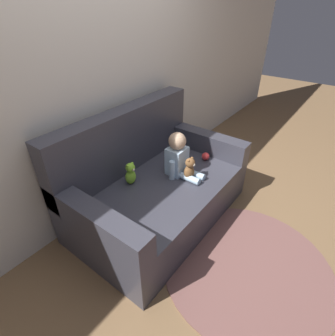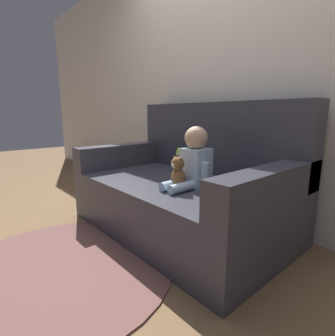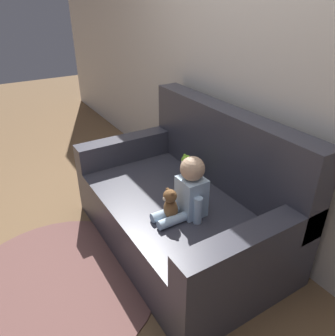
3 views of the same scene
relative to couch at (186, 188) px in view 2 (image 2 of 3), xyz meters
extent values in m
plane|color=brown|center=(0.00, -0.08, -0.32)|extent=(12.00, 12.00, 0.00)
cube|color=silver|center=(0.00, 0.50, 0.98)|extent=(8.00, 0.05, 2.60)
cube|color=#383842|center=(0.00, -0.08, -0.12)|extent=(1.64, 0.99, 0.41)
cube|color=#383842|center=(0.00, 0.33, 0.38)|extent=(1.64, 0.18, 0.59)
cube|color=#383842|center=(-0.74, -0.08, 0.19)|extent=(0.16, 0.99, 0.21)
cube|color=#383842|center=(0.74, -0.08, 0.19)|extent=(0.16, 0.99, 0.21)
cube|color=silver|center=(0.21, -0.12, 0.22)|extent=(0.17, 0.16, 0.27)
sphere|color=tan|center=(0.21, -0.12, 0.42)|extent=(0.16, 0.16, 0.16)
cylinder|color=silver|center=(0.16, -0.29, 0.12)|extent=(0.06, 0.20, 0.06)
cylinder|color=silver|center=(0.25, -0.29, 0.12)|extent=(0.06, 0.20, 0.06)
cylinder|color=silver|center=(0.10, -0.14, 0.18)|extent=(0.06, 0.06, 0.19)
cylinder|color=silver|center=(0.31, -0.14, 0.18)|extent=(0.06, 0.06, 0.19)
ellipsoid|color=brown|center=(0.19, -0.26, 0.16)|extent=(0.11, 0.09, 0.15)
sphere|color=brown|center=(0.19, -0.27, 0.26)|extent=(0.09, 0.09, 0.09)
sphere|color=brown|center=(0.16, -0.27, 0.30)|extent=(0.02, 0.02, 0.02)
sphere|color=brown|center=(0.22, -0.27, 0.30)|extent=(0.02, 0.02, 0.02)
sphere|color=beige|center=(0.19, -0.31, 0.26)|extent=(0.03, 0.03, 0.03)
ellipsoid|color=#8CD133|center=(-0.18, 0.11, 0.15)|extent=(0.10, 0.08, 0.14)
sphere|color=#8CD133|center=(-0.18, 0.11, 0.25)|extent=(0.08, 0.08, 0.08)
sphere|color=#8CD133|center=(-0.20, 0.11, 0.28)|extent=(0.02, 0.02, 0.02)
sphere|color=#8CD133|center=(-0.15, 0.11, 0.28)|extent=(0.02, 0.02, 0.02)
sphere|color=beige|center=(-0.18, 0.07, 0.25)|extent=(0.03, 0.03, 0.03)
sphere|color=red|center=(0.57, -0.21, 0.13)|extent=(0.08, 0.08, 0.08)
cylinder|color=brown|center=(-0.05, -0.99, -0.32)|extent=(1.33, 1.33, 0.01)
camera|label=1|loc=(-1.49, -1.29, 1.49)|focal=28.00mm
camera|label=2|loc=(1.42, -1.43, 0.58)|focal=28.00mm
camera|label=3|loc=(1.65, -1.18, 1.40)|focal=35.00mm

